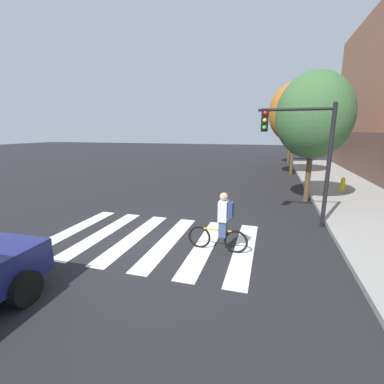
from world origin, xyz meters
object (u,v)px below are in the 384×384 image
(traffic_light_near, at_px, (304,144))
(fire_hydrant, at_px, (343,185))
(cyclist, at_px, (222,222))
(street_tree_near, at_px, (314,116))
(street_tree_far, at_px, (292,118))
(street_tree_mid, at_px, (296,113))

(traffic_light_near, bearing_deg, fire_hydrant, 64.52)
(cyclist, height_order, street_tree_near, street_tree_near)
(cyclist, bearing_deg, fire_hydrant, 60.19)
(fire_hydrant, xyz_separation_m, street_tree_far, (-1.98, 13.91, 4.00))
(cyclist, relative_size, street_tree_far, 0.25)
(traffic_light_near, relative_size, street_tree_far, 0.63)
(fire_hydrant, height_order, street_tree_far, street_tree_far)
(cyclist, bearing_deg, street_tree_mid, 79.53)
(street_tree_far, bearing_deg, street_tree_mid, -91.51)
(fire_hydrant, xyz_separation_m, street_tree_mid, (-2.18, 6.23, 4.06))
(street_tree_near, relative_size, street_tree_far, 0.87)
(street_tree_far, bearing_deg, street_tree_near, -90.15)
(cyclist, bearing_deg, traffic_light_near, 52.85)
(fire_hydrant, distance_m, street_tree_mid, 7.75)
(traffic_light_near, xyz_separation_m, fire_hydrant, (2.68, 5.63, -2.33))
(traffic_light_near, relative_size, street_tree_mid, 0.62)
(traffic_light_near, xyz_separation_m, street_tree_far, (0.71, 19.54, 1.67))
(traffic_light_near, distance_m, street_tree_mid, 12.00)
(fire_hydrant, bearing_deg, street_tree_near, -132.55)
(fire_hydrant, bearing_deg, traffic_light_near, -115.48)
(street_tree_far, bearing_deg, cyclist, -97.44)
(cyclist, distance_m, traffic_light_near, 4.21)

